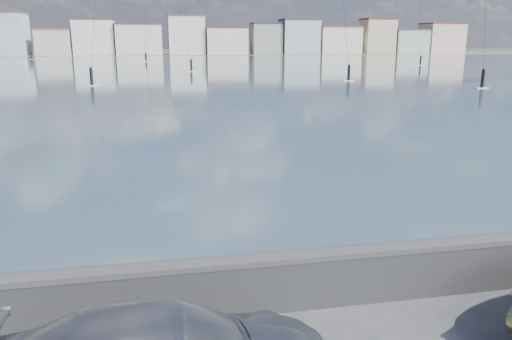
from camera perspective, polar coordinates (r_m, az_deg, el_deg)
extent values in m
cube|color=#31485B|center=(96.58, -10.95, 11.46)|extent=(500.00, 177.00, 0.00)
cube|color=#4C473D|center=(205.03, -11.27, 12.87)|extent=(500.00, 60.00, 0.00)
cube|color=#28282B|center=(8.74, -4.92, -13.64)|extent=(400.00, 0.35, 0.90)
cylinder|color=#28282B|center=(8.53, -4.99, -10.98)|extent=(400.00, 0.36, 0.36)
cube|color=#B2B7C6|center=(197.61, -26.89, 13.62)|extent=(15.00, 12.00, 14.00)
cube|color=#4C423D|center=(197.84, -27.14, 15.72)|extent=(15.30, 12.24, 0.60)
cube|color=beige|center=(194.02, -21.99, 13.31)|extent=(12.00, 10.00, 8.50)
cube|color=brown|center=(194.06, -22.11, 14.65)|extent=(12.24, 10.20, 0.60)
cube|color=white|center=(192.10, -17.96, 14.17)|extent=(14.00, 11.00, 12.00)
cube|color=#383330|center=(192.25, -18.11, 16.04)|extent=(14.28, 11.22, 0.60)
cube|color=silver|center=(191.05, -13.19, 14.25)|extent=(16.00, 13.00, 10.50)
cube|color=#562D23|center=(191.15, -13.28, 15.91)|extent=(16.32, 13.26, 0.60)
cube|color=silver|center=(191.35, -7.95, 14.93)|extent=(13.00, 10.00, 13.50)
cube|color=#4C423D|center=(191.56, -8.02, 17.04)|extent=(13.26, 10.20, 0.60)
cube|color=beige|center=(192.77, -3.48, 14.44)|extent=(15.00, 12.00, 9.50)
cube|color=#562D23|center=(192.85, -3.51, 15.94)|extent=(15.30, 12.24, 0.60)
cube|color=gray|center=(195.49, 1.17, 14.68)|extent=(11.00, 9.00, 11.00)
cube|color=#2D2D33|center=(195.61, 1.18, 16.38)|extent=(11.22, 9.18, 0.60)
cube|color=#B2B7C6|center=(198.68, 4.96, 14.85)|extent=(14.00, 11.00, 12.50)
cube|color=#383330|center=(198.85, 5.01, 16.73)|extent=(14.28, 11.22, 0.60)
cube|color=silver|center=(203.50, 9.29, 14.35)|extent=(16.00, 12.00, 10.00)
cube|color=brown|center=(203.58, 9.35, 15.84)|extent=(16.32, 12.24, 0.60)
cube|color=beige|center=(209.77, 13.68, 14.55)|extent=(12.00, 10.00, 13.00)
cube|color=#562D23|center=(209.95, 13.79, 16.40)|extent=(12.24, 10.20, 0.60)
cube|color=#B7C6BC|center=(215.70, 17.00, 13.79)|extent=(14.00, 11.00, 9.00)
cube|color=#4C423D|center=(215.75, 17.10, 15.06)|extent=(14.28, 11.22, 0.60)
cube|color=beige|center=(222.82, 20.42, 13.85)|extent=(15.00, 12.00, 11.50)
cube|color=brown|center=(222.93, 20.56, 15.40)|extent=(15.30, 12.24, 0.60)
cube|color=white|center=(81.34, -7.40, 11.12)|extent=(1.40, 0.42, 0.08)
cylinder|color=black|center=(81.30, -7.42, 11.75)|extent=(0.36, 0.36, 1.70)
sphere|color=black|center=(81.26, -7.44, 12.39)|extent=(0.28, 0.28, 0.28)
cube|color=white|center=(153.09, -24.25, 11.49)|extent=(1.40, 0.42, 0.08)
cylinder|color=black|center=(153.06, -24.29, 11.82)|extent=(0.36, 0.36, 1.70)
sphere|color=black|center=(153.04, -24.32, 12.16)|extent=(0.28, 0.28, 0.28)
cube|color=white|center=(56.13, 24.40, 8.54)|extent=(1.40, 0.42, 0.08)
cylinder|color=black|center=(56.06, 24.50, 9.46)|extent=(0.36, 0.36, 1.70)
sphere|color=black|center=(56.01, 24.59, 10.37)|extent=(0.28, 0.28, 0.28)
cube|color=white|center=(124.34, -12.42, 12.01)|extent=(1.40, 0.42, 0.08)
cylinder|color=black|center=(124.31, -12.44, 12.42)|extent=(0.36, 0.36, 1.70)
sphere|color=black|center=(124.28, -12.47, 12.83)|extent=(0.28, 0.28, 0.28)
cylinder|color=black|center=(131.28, -12.28, 16.29)|extent=(1.47, 13.91, 16.60)
cube|color=white|center=(137.61, -12.49, 12.20)|extent=(1.40, 0.42, 0.08)
cylinder|color=black|center=(137.58, -12.51, 12.58)|extent=(0.36, 0.36, 1.70)
sphere|color=black|center=(137.56, -12.53, 12.95)|extent=(0.28, 0.28, 0.28)
cylinder|color=black|center=(144.58, -12.62, 18.27)|extent=(0.80, 13.36, 27.63)
cube|color=white|center=(56.89, -18.22, 9.16)|extent=(1.40, 0.42, 0.08)
cylinder|color=black|center=(56.83, -18.30, 10.06)|extent=(0.36, 0.36, 1.70)
sphere|color=black|center=(56.78, -18.37, 10.97)|extent=(0.28, 0.28, 0.28)
cube|color=white|center=(107.70, 18.25, 11.31)|extent=(1.40, 0.42, 0.08)
cylinder|color=black|center=(107.66, 18.29, 11.79)|extent=(0.36, 0.36, 1.70)
sphere|color=black|center=(107.64, 18.33, 12.26)|extent=(0.28, 0.28, 0.28)
cylinder|color=black|center=(112.26, 18.19, 16.51)|extent=(2.85, 8.82, 17.44)
cube|color=white|center=(62.11, 10.52, 10.02)|extent=(1.40, 0.42, 0.08)
cylinder|color=black|center=(62.05, 10.56, 10.84)|extent=(0.36, 0.36, 1.70)
sphere|color=black|center=(62.01, 10.60, 11.67)|extent=(0.28, 0.28, 0.28)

